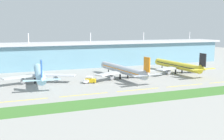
% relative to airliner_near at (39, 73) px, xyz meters
% --- Properties ---
extents(ground_plane, '(600.00, 600.00, 0.00)m').
position_rel_airliner_near_xyz_m(ground_plane, '(55.47, -34.98, -6.46)').
color(ground_plane, gray).
extents(terminal_building, '(288.00, 34.00, 32.30)m').
position_rel_airliner_near_xyz_m(terminal_building, '(55.47, 66.04, 5.40)').
color(terminal_building, '#6693A8').
rests_on(terminal_building, ground).
extents(airliner_near, '(48.62, 69.73, 18.90)m').
position_rel_airliner_near_xyz_m(airliner_near, '(0.00, 0.00, 0.00)').
color(airliner_near, '#9ED1EA').
rests_on(airliner_near, ground).
extents(airliner_middle, '(48.62, 71.73, 18.90)m').
position_rel_airliner_near_xyz_m(airliner_middle, '(59.10, -6.71, 0.00)').
color(airliner_middle, '#ADB2BC').
rests_on(airliner_middle, ground).
extents(airliner_far, '(48.75, 66.15, 18.90)m').
position_rel_airliner_near_xyz_m(airliner_far, '(110.01, -2.16, -0.00)').
color(airliner_far, yellow).
rests_on(airliner_far, ground).
extents(taxiway_stripe_west, '(28.00, 0.70, 0.04)m').
position_rel_airliner_near_xyz_m(taxiway_stripe_west, '(-15.53, -44.24, -6.44)').
color(taxiway_stripe_west, yellow).
rests_on(taxiway_stripe_west, ground).
extents(taxiway_stripe_mid_west, '(28.00, 0.70, 0.04)m').
position_rel_airliner_near_xyz_m(taxiway_stripe_mid_west, '(18.47, -44.24, -6.44)').
color(taxiway_stripe_mid_west, yellow).
rests_on(taxiway_stripe_mid_west, ground).
extents(taxiway_stripe_centre, '(28.00, 0.70, 0.04)m').
position_rel_airliner_near_xyz_m(taxiway_stripe_centre, '(52.47, -44.24, -6.44)').
color(taxiway_stripe_centre, yellow).
rests_on(taxiway_stripe_centre, ground).
extents(taxiway_stripe_mid_east, '(28.00, 0.70, 0.04)m').
position_rel_airliner_near_xyz_m(taxiway_stripe_mid_east, '(86.47, -44.24, -6.44)').
color(taxiway_stripe_mid_east, yellow).
rests_on(taxiway_stripe_mid_east, ground).
extents(grass_verge, '(300.00, 18.00, 0.10)m').
position_rel_airliner_near_xyz_m(grass_verge, '(55.47, -63.91, -6.41)').
color(grass_verge, '#3D702D').
rests_on(grass_verge, ground).
extents(baggage_cart, '(3.65, 2.06, 2.48)m').
position_rel_airliner_near_xyz_m(baggage_cart, '(28.53, -14.21, -5.19)').
color(baggage_cart, silver).
rests_on(baggage_cart, ground).
extents(fuel_truck, '(7.42, 6.18, 4.95)m').
position_rel_airliner_near_xyz_m(fuel_truck, '(31.82, -13.53, -4.19)').
color(fuel_truck, gold).
rests_on(fuel_truck, ground).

